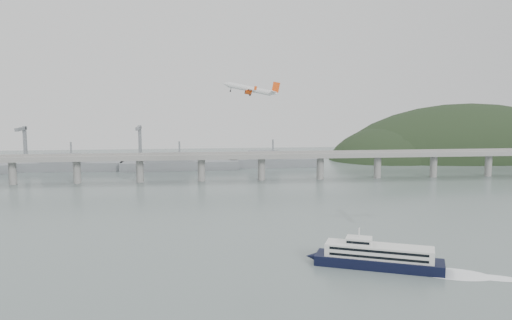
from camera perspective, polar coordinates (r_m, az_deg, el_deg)
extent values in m
plane|color=slate|center=(257.87, 1.31, -9.55)|extent=(900.00, 900.00, 0.00)
cube|color=gray|center=(449.10, -1.95, 0.36)|extent=(800.00, 22.00, 2.20)
cube|color=gray|center=(438.47, -1.86, 0.45)|extent=(800.00, 0.60, 1.80)
cube|color=gray|center=(459.26, -2.05, 0.77)|extent=(800.00, 0.60, 1.80)
cylinder|color=gray|center=(473.20, -24.25, -1.21)|extent=(6.00, 6.00, 21.00)
cylinder|color=gray|center=(460.00, -18.32, -1.16)|extent=(6.00, 6.00, 21.00)
cylinder|color=gray|center=(451.97, -12.12, -1.10)|extent=(6.00, 6.00, 21.00)
cylinder|color=gray|center=(449.40, -5.77, -1.02)|extent=(6.00, 6.00, 21.00)
cylinder|color=gray|center=(452.37, 0.58, -0.92)|extent=(6.00, 6.00, 21.00)
cylinder|color=gray|center=(460.79, 6.77, -0.82)|extent=(6.00, 6.00, 21.00)
cylinder|color=gray|center=(474.35, 12.67, -0.72)|extent=(6.00, 6.00, 21.00)
cylinder|color=gray|center=(492.63, 18.18, -0.61)|extent=(6.00, 6.00, 21.00)
cylinder|color=gray|center=(515.14, 23.26, -0.51)|extent=(6.00, 6.00, 21.00)
ellipsoid|color=black|center=(655.68, 21.42, -1.25)|extent=(320.00, 150.00, 156.00)
ellipsoid|color=black|center=(607.55, 13.91, -1.04)|extent=(140.00, 110.00, 96.00)
cube|color=slate|center=(532.74, -18.82, -0.65)|extent=(95.67, 20.15, 8.00)
cube|color=slate|center=(533.92, -19.85, 0.19)|extent=(33.90, 15.02, 8.00)
cylinder|color=slate|center=(530.83, -18.89, 1.06)|extent=(1.60, 1.60, 14.00)
cube|color=slate|center=(514.84, -8.03, -0.59)|extent=(110.55, 21.43, 8.00)
cube|color=slate|center=(514.29, -9.27, 0.27)|extent=(39.01, 16.73, 8.00)
cylinder|color=slate|center=(512.86, -8.06, 1.18)|extent=(1.60, 1.60, 14.00)
cube|color=slate|center=(529.31, 1.79, -0.30)|extent=(85.00, 13.60, 8.00)
cube|color=slate|center=(527.21, 0.88, 0.55)|extent=(29.75, 11.90, 8.00)
cylinder|color=slate|center=(527.39, 1.80, 1.42)|extent=(1.60, 1.60, 14.00)
cube|color=slate|center=(572.60, -23.12, 1.30)|extent=(3.00, 3.00, 40.00)
cube|color=slate|center=(561.62, -23.51, 3.02)|extent=(3.00, 28.00, 3.00)
cube|color=slate|center=(550.43, -12.10, 1.51)|extent=(3.00, 3.00, 40.00)
cube|color=slate|center=(538.99, -12.27, 3.31)|extent=(3.00, 28.00, 3.00)
cube|color=black|center=(240.64, 12.79, -10.46)|extent=(54.34, 32.85, 4.29)
cone|color=black|center=(244.20, 5.90, -10.05)|extent=(6.61, 6.05, 4.29)
cube|color=silver|center=(239.22, 12.82, -9.36)|extent=(45.61, 27.52, 5.36)
cube|color=black|center=(233.65, 12.73, -9.41)|extent=(37.53, 16.13, 1.07)
cube|color=black|center=(234.40, 12.71, -10.01)|extent=(37.53, 16.13, 1.07)
cube|color=black|center=(244.01, 12.93, -8.69)|extent=(37.53, 16.13, 1.07)
cube|color=black|center=(244.73, 12.91, -9.27)|extent=(37.53, 16.13, 1.07)
cube|color=silver|center=(238.79, 10.78, -8.32)|extent=(12.80, 11.11, 2.79)
cube|color=black|center=(235.15, 10.67, -8.57)|extent=(8.92, 3.90, 1.07)
cylinder|color=silver|center=(237.89, 10.80, -7.53)|extent=(0.70, 0.70, 4.29)
ellipsoid|color=white|center=(241.25, 20.03, -11.21)|extent=(34.45, 26.30, 0.21)
ellipsoid|color=white|center=(242.63, 23.64, -11.29)|extent=(24.32, 16.18, 0.21)
cylinder|color=white|center=(343.59, -0.67, 7.50)|extent=(27.52, 6.78, 8.84)
cone|color=white|center=(343.57, -3.23, 8.00)|extent=(4.88, 3.98, 4.23)
cone|color=white|center=(344.37, 1.98, 7.04)|extent=(5.50, 3.61, 4.42)
cube|color=white|center=(343.56, -0.54, 7.31)|extent=(6.75, 33.20, 2.98)
cube|color=white|center=(344.35, 1.84, 7.19)|extent=(3.77, 11.82, 1.45)
cube|color=#EC4910|center=(344.63, 2.11, 7.67)|extent=(5.55, 0.88, 7.05)
cylinder|color=#EC4910|center=(348.77, -0.85, 7.09)|extent=(4.67, 2.73, 3.02)
cylinder|color=black|center=(348.74, -1.18, 7.16)|extent=(0.95, 2.27, 2.26)
cube|color=white|center=(348.83, -0.82, 7.25)|extent=(2.62, 0.45, 1.63)
cylinder|color=#EC4910|center=(338.13, -0.79, 7.17)|extent=(4.67, 2.73, 3.02)
cylinder|color=black|center=(338.09, -1.14, 7.24)|extent=(0.95, 2.27, 2.26)
cube|color=white|center=(338.18, -0.76, 7.33)|extent=(2.62, 0.45, 1.63)
cylinder|color=black|center=(345.98, -0.61, 7.00)|extent=(0.83, 0.46, 2.36)
cylinder|color=black|center=(345.93, -0.65, 6.83)|extent=(1.28, 0.50, 1.28)
cylinder|color=black|center=(340.95, -0.58, 7.04)|extent=(0.83, 0.46, 2.36)
cylinder|color=black|center=(340.90, -0.62, 6.86)|extent=(1.28, 0.50, 1.28)
cylinder|color=black|center=(343.36, -2.68, 7.43)|extent=(0.83, 0.46, 2.36)
cylinder|color=black|center=(343.31, -2.71, 7.26)|extent=(1.28, 0.50, 1.28)
cube|color=#EC4910|center=(360.13, -0.30, 7.30)|extent=(2.00, 0.39, 2.60)
cube|color=#EC4910|center=(327.24, -0.06, 7.58)|extent=(2.00, 0.39, 2.60)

